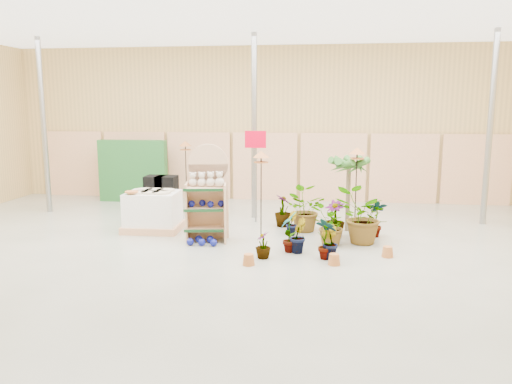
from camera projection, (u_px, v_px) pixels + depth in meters
room at (237, 135)px, 9.68m from camera, size 15.20×12.10×4.70m
display_shelf at (208, 197)px, 10.37m from camera, size 0.92×0.66×2.01m
teddy_bears at (207, 180)px, 10.21m from camera, size 0.74×0.20×0.32m
gazing_balls_shelf at (206, 204)px, 10.28m from camera, size 0.74×0.25×0.14m
gazing_balls_floor at (203, 241)px, 10.10m from camera, size 0.63×0.39×0.15m
pallet_stack at (153, 211)px, 11.21m from camera, size 1.26×1.06×0.92m
charcoal_planters at (162, 195)px, 12.90m from camera, size 0.80×0.50×1.00m
trellis_stock at (133, 171)px, 14.57m from camera, size 2.00×0.30×1.80m
offer_sign at (256, 158)px, 11.80m from camera, size 0.50×0.08×2.20m
bird_table_front at (261, 157)px, 10.33m from camera, size 0.34×0.34×1.86m
bird_table_right at (357, 154)px, 10.61m from camera, size 0.34×0.34×1.91m
bird_table_back at (185, 146)px, 13.34m from camera, size 0.34×0.34×1.86m
palm at (349, 164)px, 10.99m from camera, size 0.70×0.70×1.78m
potted_plant_0 at (289, 232)px, 9.54m from camera, size 0.32×0.45×0.81m
potted_plant_1 at (298, 235)px, 9.53m from camera, size 0.34×0.40×0.67m
potted_plant_2 at (331, 226)px, 9.96m from camera, size 0.96×0.98×0.82m
potted_plant_3 at (334, 218)px, 10.68m from camera, size 0.63×0.63×0.80m
potted_plant_4 at (376, 218)px, 10.66m from camera, size 0.44×0.31×0.81m
potted_plant_5 at (291, 223)px, 10.83m from camera, size 0.26×0.31×0.53m
potted_plant_6 at (303, 209)px, 11.13m from camera, size 1.17×1.12×0.99m
potted_plant_7 at (263, 245)px, 9.18m from camera, size 0.31×0.31×0.51m
potted_plant_8 at (326, 238)px, 9.10m from camera, size 0.50×0.47×0.79m
potted_plant_9 at (329, 242)px, 9.14m from camera, size 0.44×0.45×0.63m
potted_plant_10 at (361, 216)px, 10.10m from camera, size 1.18×1.08×1.14m
potted_plant_11 at (283, 210)px, 11.60m from camera, size 0.59×0.59×0.75m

